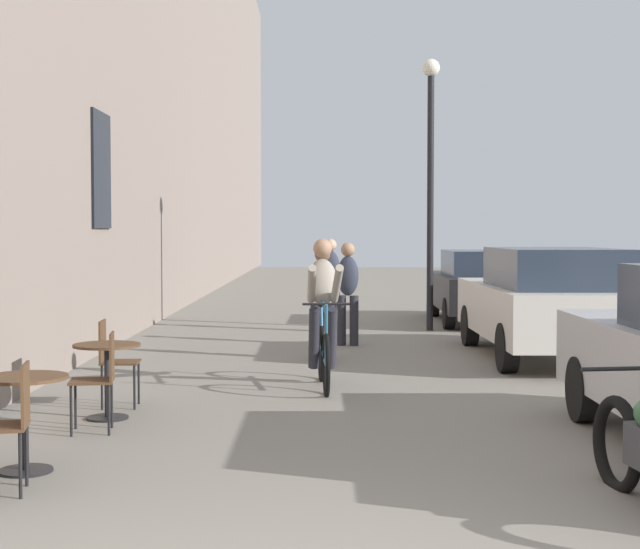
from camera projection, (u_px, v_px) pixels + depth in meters
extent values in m
cube|color=black|center=(102.00, 170.00, 13.93)|extent=(0.04, 1.10, 1.70)
cylinder|color=black|center=(26.00, 471.00, 7.10)|extent=(0.40, 0.40, 0.02)
cylinder|color=black|center=(25.00, 424.00, 7.08)|extent=(0.05, 0.05, 0.67)
cylinder|color=#4C331E|center=(25.00, 378.00, 7.07)|extent=(0.64, 0.64, 0.02)
cylinder|color=black|center=(20.00, 466.00, 6.37)|extent=(0.02, 0.02, 0.45)
cylinder|color=black|center=(27.00, 455.00, 6.69)|extent=(0.02, 0.02, 0.45)
cube|color=#4C331E|center=(26.00, 394.00, 6.51)|extent=(0.08, 0.34, 0.42)
cylinder|color=black|center=(108.00, 418.00, 9.12)|extent=(0.40, 0.40, 0.02)
cylinder|color=black|center=(107.00, 382.00, 9.11)|extent=(0.05, 0.05, 0.67)
cylinder|color=#4C331E|center=(107.00, 345.00, 9.09)|extent=(0.64, 0.64, 0.02)
cylinder|color=black|center=(71.00, 411.00, 8.32)|extent=(0.02, 0.02, 0.45)
cylinder|color=black|center=(76.00, 404.00, 8.64)|extent=(0.02, 0.02, 0.45)
cylinder|color=black|center=(109.00, 410.00, 8.36)|extent=(0.02, 0.02, 0.45)
cylinder|color=black|center=(112.00, 403.00, 8.68)|extent=(0.02, 0.02, 0.45)
cube|color=#4C331E|center=(92.00, 381.00, 8.49)|extent=(0.43, 0.43, 0.02)
cube|color=#4C331E|center=(112.00, 356.00, 8.50)|extent=(0.07, 0.34, 0.42)
cylinder|color=black|center=(139.00, 382.00, 9.90)|extent=(0.02, 0.02, 0.45)
cylinder|color=black|center=(135.00, 387.00, 9.57)|extent=(0.02, 0.02, 0.45)
cylinder|color=black|center=(108.00, 383.00, 9.88)|extent=(0.02, 0.02, 0.45)
cylinder|color=black|center=(102.00, 388.00, 9.56)|extent=(0.02, 0.02, 0.45)
cube|color=#4C331E|center=(121.00, 362.00, 9.72)|extent=(0.40, 0.40, 0.02)
cube|color=#4C331E|center=(103.00, 341.00, 9.70)|extent=(0.04, 0.34, 0.42)
torus|color=black|center=(326.00, 365.00, 10.40)|extent=(0.09, 0.71, 0.71)
torus|color=black|center=(321.00, 353.00, 11.45)|extent=(0.09, 0.71, 0.71)
cylinder|color=#286084|center=(322.00, 330.00, 11.35)|extent=(0.05, 0.22, 0.58)
cylinder|color=#286084|center=(324.00, 306.00, 10.83)|extent=(0.08, 0.83, 0.14)
cylinder|color=#286084|center=(326.00, 335.00, 10.41)|extent=(0.04, 0.09, 0.67)
cylinder|color=#286084|center=(324.00, 355.00, 10.95)|extent=(0.09, 1.00, 0.12)
cylinder|color=black|center=(326.00, 304.00, 10.42)|extent=(0.52, 0.05, 0.03)
ellipsoid|color=black|center=(322.00, 305.00, 11.24)|extent=(0.12, 0.24, 0.06)
ellipsoid|color=#9E9384|center=(323.00, 282.00, 11.15)|extent=(0.36, 0.37, 0.59)
sphere|color=#A57A5B|center=(323.00, 248.00, 11.09)|extent=(0.22, 0.22, 0.22)
cylinder|color=#26262D|center=(331.00, 338.00, 11.11)|extent=(0.15, 0.40, 0.75)
cylinder|color=#26262D|center=(314.00, 338.00, 11.10)|extent=(0.15, 0.40, 0.75)
cylinder|color=#9E9384|center=(337.00, 284.00, 10.77)|extent=(0.14, 0.75, 0.48)
cylinder|color=#9E9384|center=(312.00, 284.00, 10.75)|extent=(0.11, 0.75, 0.48)
cylinder|color=#26262D|center=(316.00, 332.00, 13.33)|extent=(0.14, 0.14, 0.77)
cylinder|color=#26262D|center=(330.00, 332.00, 13.33)|extent=(0.14, 0.14, 0.77)
ellipsoid|color=brown|center=(323.00, 283.00, 13.30)|extent=(0.34, 0.24, 0.61)
sphere|color=brown|center=(323.00, 254.00, 13.28)|extent=(0.22, 0.22, 0.22)
cylinder|color=#26262D|center=(354.00, 321.00, 14.95)|extent=(0.14, 0.14, 0.79)
cylinder|color=#26262D|center=(342.00, 321.00, 14.99)|extent=(0.14, 0.14, 0.79)
ellipsoid|color=#2D3342|center=(348.00, 276.00, 14.93)|extent=(0.38, 0.30, 0.62)
sphere|color=#A57A5B|center=(348.00, 250.00, 14.92)|extent=(0.22, 0.22, 0.22)
cylinder|color=#26262D|center=(336.00, 309.00, 17.09)|extent=(0.14, 0.14, 0.81)
cylinder|color=#26262D|center=(325.00, 309.00, 17.10)|extent=(0.14, 0.14, 0.81)
ellipsoid|color=#2D3342|center=(331.00, 269.00, 17.06)|extent=(0.35, 0.26, 0.64)
sphere|color=tan|center=(331.00, 245.00, 17.04)|extent=(0.22, 0.22, 0.22)
cylinder|color=black|center=(430.00, 204.00, 17.22)|extent=(0.12, 0.12, 4.60)
sphere|color=silver|center=(431.00, 68.00, 17.11)|extent=(0.32, 0.32, 0.32)
cylinder|color=black|center=(584.00, 389.00, 8.96)|extent=(0.20, 0.62, 0.62)
cube|color=beige|center=(545.00, 310.00, 13.53)|extent=(1.85, 4.42, 0.72)
cube|color=#283342|center=(555.00, 268.00, 12.97)|extent=(1.54, 2.39, 0.53)
cylinder|color=black|center=(470.00, 325.00, 14.99)|extent=(0.21, 0.64, 0.64)
cylinder|color=black|center=(575.00, 325.00, 15.00)|extent=(0.21, 0.64, 0.64)
cylinder|color=black|center=(507.00, 348.00, 12.09)|extent=(0.21, 0.64, 0.64)
cylinder|color=black|center=(638.00, 348.00, 12.09)|extent=(0.21, 0.64, 0.64)
cube|color=black|center=(480.00, 291.00, 18.81)|extent=(1.73, 4.06, 0.66)
cube|color=#283342|center=(484.00, 263.00, 18.30)|extent=(1.44, 2.20, 0.49)
cylinder|color=black|center=(434.00, 303.00, 20.16)|extent=(0.20, 0.58, 0.58)
cylinder|color=black|center=(506.00, 303.00, 20.14)|extent=(0.20, 0.58, 0.58)
cylinder|color=black|center=(449.00, 313.00, 17.50)|extent=(0.20, 0.58, 0.58)
cylinder|color=black|center=(532.00, 314.00, 17.48)|extent=(0.20, 0.58, 0.58)
torus|color=black|center=(617.00, 445.00, 6.67)|extent=(0.18, 0.70, 0.69)
cylinder|color=black|center=(625.00, 369.00, 6.54)|extent=(0.62, 0.11, 0.03)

